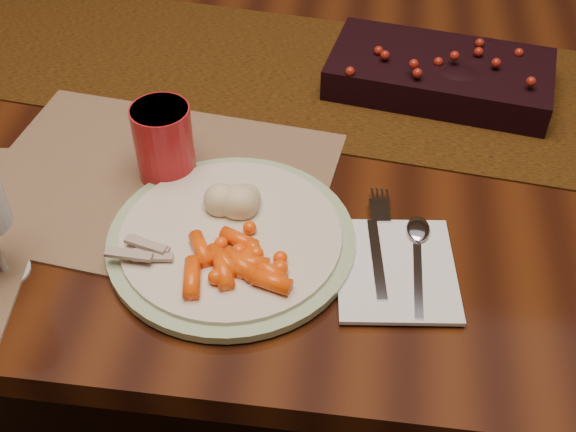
# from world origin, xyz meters

# --- Properties ---
(floor) EXTENTS (5.00, 5.00, 0.00)m
(floor) POSITION_xyz_m (0.00, 0.00, 0.00)
(floor) COLOR black
(floor) RESTS_ON ground
(dining_table) EXTENTS (1.80, 1.00, 0.75)m
(dining_table) POSITION_xyz_m (0.00, 0.00, 0.38)
(dining_table) COLOR black
(dining_table) RESTS_ON floor
(table_runner) EXTENTS (1.73, 0.55, 0.00)m
(table_runner) POSITION_xyz_m (-0.05, 0.09, 0.75)
(table_runner) COLOR black
(table_runner) RESTS_ON dining_table
(centerpiece) EXTENTS (0.35, 0.22, 0.06)m
(centerpiece) POSITION_xyz_m (0.22, 0.07, 0.79)
(centerpiece) COLOR black
(centerpiece) RESTS_ON table_runner
(placemat_main) EXTENTS (0.48, 0.38, 0.00)m
(placemat_main) POSITION_xyz_m (-0.14, -0.20, 0.75)
(placemat_main) COLOR #8C6042
(placemat_main) RESTS_ON dining_table
(dinner_plate) EXTENTS (0.31, 0.31, 0.02)m
(dinner_plate) POSITION_xyz_m (-0.03, -0.29, 0.76)
(dinner_plate) COLOR beige
(dinner_plate) RESTS_ON placemat_main
(baby_carrots) EXTENTS (0.13, 0.12, 0.02)m
(baby_carrots) POSITION_xyz_m (-0.01, -0.34, 0.78)
(baby_carrots) COLOR #FF4D08
(baby_carrots) RESTS_ON dinner_plate
(mashed_potatoes) EXTENTS (0.10, 0.09, 0.04)m
(mashed_potatoes) POSITION_xyz_m (-0.04, -0.24, 0.79)
(mashed_potatoes) COLOR beige
(mashed_potatoes) RESTS_ON dinner_plate
(turkey_shreds) EXTENTS (0.08, 0.07, 0.02)m
(turkey_shreds) POSITION_xyz_m (-0.12, -0.33, 0.78)
(turkey_shreds) COLOR #C9A293
(turkey_shreds) RESTS_ON dinner_plate
(napkin) EXTENTS (0.15, 0.17, 0.01)m
(napkin) POSITION_xyz_m (0.17, -0.31, 0.76)
(napkin) COLOR silver
(napkin) RESTS_ON placemat_main
(fork) EXTENTS (0.05, 0.16, 0.00)m
(fork) POSITION_xyz_m (0.14, -0.28, 0.76)
(fork) COLOR silver
(fork) RESTS_ON napkin
(spoon) EXTENTS (0.03, 0.14, 0.00)m
(spoon) POSITION_xyz_m (0.19, -0.30, 0.76)
(spoon) COLOR silver
(spoon) RESTS_ON napkin
(red_cup) EXTENTS (0.09, 0.09, 0.10)m
(red_cup) POSITION_xyz_m (-0.13, -0.18, 0.81)
(red_cup) COLOR #AC151C
(red_cup) RESTS_ON placemat_main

